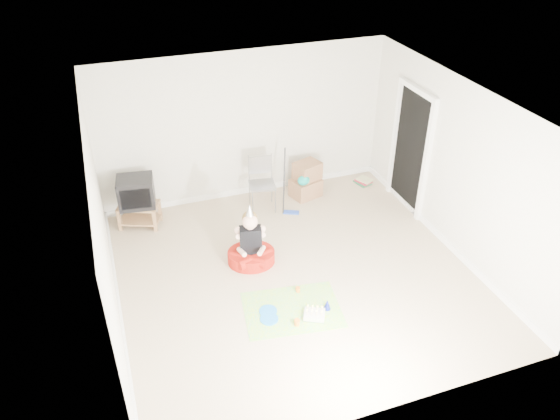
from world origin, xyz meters
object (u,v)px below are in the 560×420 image
object	(u,v)px
folding_chair	(262,185)
cardboard_boxes	(306,181)
tv_stand	(140,213)
crt_tv	(136,192)
seated_woman	(251,250)
birthday_cake	(314,315)

from	to	relation	value
folding_chair	cardboard_boxes	distance (m)	0.89
tv_stand	folding_chair	world-z (taller)	folding_chair
cardboard_boxes	tv_stand	bearing A→B (deg)	179.75
crt_tv	folding_chair	bearing A→B (deg)	3.34
tv_stand	seated_woman	distance (m)	2.11
seated_woman	birthday_cake	distance (m)	1.49
folding_chair	cardboard_boxes	xyz separation A→B (m)	(0.87, 0.15, -0.15)
tv_stand	seated_woman	world-z (taller)	seated_woman
cardboard_boxes	birthday_cake	distance (m)	3.14
tv_stand	folding_chair	distance (m)	2.07
folding_chair	birthday_cake	size ratio (longest dim) A/B	2.77
folding_chair	crt_tv	bearing A→B (deg)	175.43
crt_tv	seated_woman	world-z (taller)	seated_woman
cardboard_boxes	seated_woman	world-z (taller)	seated_woman
crt_tv	cardboard_boxes	bearing A→B (deg)	7.65
folding_chair	seated_woman	bearing A→B (deg)	-114.16
tv_stand	seated_woman	xyz separation A→B (m)	(1.43, -1.55, -0.02)
tv_stand	birthday_cake	size ratio (longest dim) A/B	2.17
folding_chair	birthday_cake	distance (m)	2.83
cardboard_boxes	seated_woman	bearing A→B (deg)	-134.08
birthday_cake	cardboard_boxes	bearing A→B (deg)	70.43
tv_stand	crt_tv	bearing A→B (deg)	0.00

